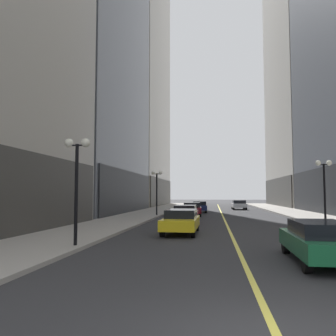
{
  "coord_description": "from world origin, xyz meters",
  "views": [
    {
      "loc": [
        -0.95,
        -5.3,
        2.17
      ],
      "look_at": [
        -6.25,
        36.11,
        5.29
      ],
      "focal_mm": 37.56,
      "sensor_mm": 36.0,
      "label": 1
    }
  ],
  "objects_px": {
    "car_red": "(185,213)",
    "street_lamp_left_far": "(157,183)",
    "car_maroon": "(192,209)",
    "car_navy": "(200,206)",
    "car_white": "(239,204)",
    "street_lamp_right_mid": "(324,178)",
    "street_lamp_left_near": "(77,167)",
    "car_yellow": "(181,220)",
    "car_green": "(319,240)"
  },
  "relations": [
    {
      "from": "street_lamp_left_near",
      "to": "car_maroon",
      "type": "bearing_deg",
      "value": 81.4
    },
    {
      "from": "car_maroon",
      "to": "street_lamp_right_mid",
      "type": "relative_size",
      "value": 0.99
    },
    {
      "from": "car_white",
      "to": "street_lamp_left_near",
      "type": "xyz_separation_m",
      "value": [
        -9.09,
        -37.37,
        2.54
      ]
    },
    {
      "from": "car_red",
      "to": "car_navy",
      "type": "bearing_deg",
      "value": 87.91
    },
    {
      "from": "street_lamp_left_far",
      "to": "car_yellow",
      "type": "bearing_deg",
      "value": -75.66
    },
    {
      "from": "car_green",
      "to": "car_maroon",
      "type": "distance_m",
      "value": 24.47
    },
    {
      "from": "car_red",
      "to": "street_lamp_right_mid",
      "type": "height_order",
      "value": "street_lamp_right_mid"
    },
    {
      "from": "car_yellow",
      "to": "street_lamp_left_far",
      "type": "relative_size",
      "value": 1.06
    },
    {
      "from": "car_red",
      "to": "street_lamp_right_mid",
      "type": "xyz_separation_m",
      "value": [
        9.48,
        -2.74,
        2.54
      ]
    },
    {
      "from": "street_lamp_left_far",
      "to": "street_lamp_right_mid",
      "type": "distance_m",
      "value": 15.91
    },
    {
      "from": "car_green",
      "to": "car_yellow",
      "type": "height_order",
      "value": "same"
    },
    {
      "from": "street_lamp_left_near",
      "to": "street_lamp_right_mid",
      "type": "height_order",
      "value": "same"
    },
    {
      "from": "car_yellow",
      "to": "car_maroon",
      "type": "height_order",
      "value": "same"
    },
    {
      "from": "street_lamp_left_far",
      "to": "street_lamp_left_near",
      "type": "bearing_deg",
      "value": -90.0
    },
    {
      "from": "car_maroon",
      "to": "street_lamp_left_near",
      "type": "distance_m",
      "value": 22.5
    },
    {
      "from": "car_red",
      "to": "street_lamp_left_far",
      "type": "relative_size",
      "value": 1.05
    },
    {
      "from": "car_red",
      "to": "street_lamp_left_far",
      "type": "xyz_separation_m",
      "value": [
        -3.32,
        6.71,
        2.54
      ]
    },
    {
      "from": "street_lamp_right_mid",
      "to": "car_white",
      "type": "bearing_deg",
      "value": 97.98
    },
    {
      "from": "car_red",
      "to": "car_green",
      "type": "bearing_deg",
      "value": -70.53
    },
    {
      "from": "car_white",
      "to": "street_lamp_right_mid",
      "type": "height_order",
      "value": "street_lamp_right_mid"
    },
    {
      "from": "car_navy",
      "to": "street_lamp_left_far",
      "type": "height_order",
      "value": "street_lamp_left_far"
    },
    {
      "from": "car_navy",
      "to": "street_lamp_left_near",
      "type": "relative_size",
      "value": 1.0
    },
    {
      "from": "car_red",
      "to": "car_white",
      "type": "bearing_deg",
      "value": 76.31
    },
    {
      "from": "car_navy",
      "to": "street_lamp_right_mid",
      "type": "bearing_deg",
      "value": -63.33
    },
    {
      "from": "car_green",
      "to": "car_maroon",
      "type": "bearing_deg",
      "value": 102.82
    },
    {
      "from": "car_green",
      "to": "car_red",
      "type": "xyz_separation_m",
      "value": [
        -5.45,
        15.43,
        0.0
      ]
    },
    {
      "from": "street_lamp_left_far",
      "to": "car_maroon",
      "type": "bearing_deg",
      "value": 27.27
    },
    {
      "from": "street_lamp_left_far",
      "to": "car_navy",
      "type": "bearing_deg",
      "value": 65.11
    },
    {
      "from": "car_white",
      "to": "street_lamp_left_near",
      "type": "bearing_deg",
      "value": -103.67
    },
    {
      "from": "car_maroon",
      "to": "street_lamp_left_far",
      "type": "bearing_deg",
      "value": -152.73
    },
    {
      "from": "car_red",
      "to": "car_white",
      "type": "xyz_separation_m",
      "value": [
        5.77,
        23.7,
        0.0
      ]
    },
    {
      "from": "car_white",
      "to": "street_lamp_right_mid",
      "type": "xyz_separation_m",
      "value": [
        3.71,
        -26.44,
        2.54
      ]
    },
    {
      "from": "car_yellow",
      "to": "car_maroon",
      "type": "xyz_separation_m",
      "value": [
        -0.34,
        16.14,
        -0.0
      ]
    },
    {
      "from": "street_lamp_left_near",
      "to": "car_yellow",
      "type": "bearing_deg",
      "value": 58.28
    },
    {
      "from": "car_red",
      "to": "street_lamp_left_near",
      "type": "height_order",
      "value": "street_lamp_left_near"
    },
    {
      "from": "car_yellow",
      "to": "street_lamp_right_mid",
      "type": "bearing_deg",
      "value": 28.6
    },
    {
      "from": "street_lamp_left_near",
      "to": "car_red",
      "type": "bearing_deg",
      "value": 76.36
    },
    {
      "from": "car_red",
      "to": "street_lamp_left_far",
      "type": "distance_m",
      "value": 7.91
    },
    {
      "from": "car_yellow",
      "to": "car_white",
      "type": "distance_m",
      "value": 31.87
    },
    {
      "from": "car_maroon",
      "to": "street_lamp_left_near",
      "type": "bearing_deg",
      "value": -98.6
    },
    {
      "from": "street_lamp_left_far",
      "to": "street_lamp_right_mid",
      "type": "relative_size",
      "value": 1.0
    },
    {
      "from": "car_maroon",
      "to": "car_navy",
      "type": "xyz_separation_m",
      "value": [
        0.52,
        6.61,
        -0.0
      ]
    },
    {
      "from": "street_lamp_left_near",
      "to": "street_lamp_left_far",
      "type": "relative_size",
      "value": 1.0
    },
    {
      "from": "car_green",
      "to": "car_white",
      "type": "relative_size",
      "value": 1.09
    },
    {
      "from": "car_maroon",
      "to": "car_navy",
      "type": "height_order",
      "value": "same"
    },
    {
      "from": "car_red",
      "to": "car_maroon",
      "type": "xyz_separation_m",
      "value": [
        0.02,
        8.43,
        -0.0
      ]
    },
    {
      "from": "car_navy",
      "to": "car_white",
      "type": "relative_size",
      "value": 1.03
    },
    {
      "from": "car_white",
      "to": "street_lamp_right_mid",
      "type": "relative_size",
      "value": 0.98
    },
    {
      "from": "car_white",
      "to": "car_red",
      "type": "bearing_deg",
      "value": -103.69
    },
    {
      "from": "car_maroon",
      "to": "street_lamp_right_mid",
      "type": "bearing_deg",
      "value": -49.75
    }
  ]
}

